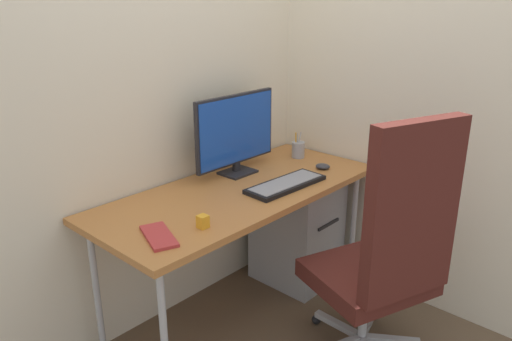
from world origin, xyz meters
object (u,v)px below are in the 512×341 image
mouse (323,166)px  desk_clamp_accessory (203,222)px  pen_holder (298,150)px  filing_cabinet (296,232)px  notebook (159,236)px  office_chair (388,250)px  keyboard (286,184)px  monitor (236,132)px

mouse → desk_clamp_accessory: 0.95m
mouse → pen_holder: size_ratio=0.52×
filing_cabinet → notebook: size_ratio=2.69×
desk_clamp_accessory → mouse: bearing=3.7°
filing_cabinet → notebook: 1.20m
filing_cabinet → mouse: mouse is taller
desk_clamp_accessory → filing_cabinet: bearing=13.1°
office_chair → desk_clamp_accessory: office_chair is taller
keyboard → pen_holder: bearing=30.6°
keyboard → desk_clamp_accessory: (-0.60, -0.04, 0.02)m
monitor → mouse: (0.37, -0.31, -0.22)m
filing_cabinet → mouse: size_ratio=7.65×
office_chair → desk_clamp_accessory: size_ratio=22.06×
pen_holder → desk_clamp_accessory: size_ratio=2.80×
keyboard → office_chair: bearing=-91.8°
office_chair → mouse: (0.37, 0.61, 0.15)m
notebook → monitor: bearing=43.1°
filing_cabinet → keyboard: keyboard is taller
notebook → desk_clamp_accessory: size_ratio=4.16×
monitor → filing_cabinet: bearing=-23.9°
mouse → office_chair: bearing=-139.5°
monitor → pen_holder: monitor is taller
monitor → mouse: bearing=-39.9°
pen_holder → office_chair: bearing=-117.5°
filing_cabinet → keyboard: bearing=-152.2°
monitor → keyboard: size_ratio=1.20×
monitor → mouse: 0.53m
office_chair → keyboard: (0.02, 0.60, 0.15)m
keyboard → pen_holder: (0.42, 0.25, 0.04)m
desk_clamp_accessory → pen_holder: bearing=16.0°
keyboard → desk_clamp_accessory: 0.60m
pen_holder → filing_cabinet: bearing=-140.6°
office_chair → keyboard: office_chair is taller
monitor → pen_holder: bearing=-10.0°
pen_holder → notebook: bearing=-169.2°
mouse → desk_clamp_accessory: bearing=165.0°
mouse → pen_holder: bearing=53.6°
keyboard → pen_holder: pen_holder is taller
keyboard → mouse: (0.35, 0.02, 0.00)m
monitor → pen_holder: (0.45, -0.08, -0.18)m
office_chair → keyboard: 0.61m
filing_cabinet → monitor: size_ratio=1.12×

